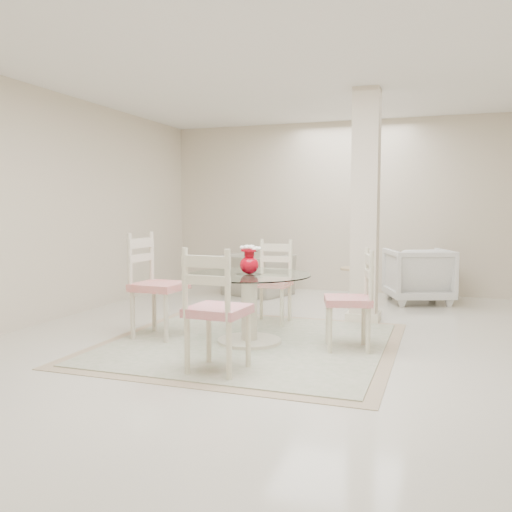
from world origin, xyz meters
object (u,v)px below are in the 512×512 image
(red_vase, at_px, (249,260))
(dining_chair_east, at_px, (355,292))
(column, at_px, (365,206))
(dining_table, at_px, (249,308))
(side_table, at_px, (357,287))
(armchair_white, at_px, (418,275))
(dining_chair_north, at_px, (273,275))
(recliner_taupe, at_px, (256,275))
(dining_chair_south, at_px, (214,301))
(dining_chair_west, at_px, (153,277))

(red_vase, bearing_deg, dining_chair_east, 4.95)
(column, relative_size, dining_table, 2.25)
(red_vase, relative_size, side_table, 0.57)
(column, relative_size, armchair_white, 3.17)
(dining_chair_north, distance_m, recliner_taupe, 2.07)
(recliner_taupe, bearing_deg, armchair_white, -158.86)
(recliner_taupe, bearing_deg, dining_table, 126.40)
(recliner_taupe, bearing_deg, red_vase, 126.43)
(dining_chair_south, xyz_separation_m, armchair_white, (1.39, 4.02, -0.20))
(dining_chair_east, relative_size, dining_chair_west, 0.88)
(column, bearing_deg, side_table, 102.11)
(dining_chair_north, relative_size, armchair_white, 1.25)
(dining_chair_west, bearing_deg, dining_chair_south, -127.70)
(recliner_taupe, distance_m, armchair_white, 2.39)
(dining_table, xyz_separation_m, red_vase, (0.00, 0.00, 0.47))
(column, xyz_separation_m, dining_chair_north, (-0.98, -0.49, -0.79))
(red_vase, height_order, dining_chair_east, dining_chair_east)
(column, bearing_deg, dining_chair_south, -108.24)
(dining_chair_north, bearing_deg, column, 25.85)
(dining_table, height_order, dining_chair_east, dining_chair_east)
(dining_chair_west, bearing_deg, red_vase, -82.64)
(column, bearing_deg, red_vase, -120.92)
(dining_chair_north, relative_size, side_table, 2.14)
(armchair_white, bearing_deg, red_vase, 44.17)
(dining_chair_south, bearing_deg, column, -104.63)
(dining_chair_east, bearing_deg, dining_table, -99.62)
(red_vase, bearing_deg, recliner_taupe, 107.93)
(dining_table, distance_m, dining_chair_west, 1.06)
(dining_chair_east, bearing_deg, dining_chair_west, -100.26)
(dining_chair_north, xyz_separation_m, armchair_white, (1.53, 1.98, -0.17))
(column, bearing_deg, armchair_white, 69.65)
(dining_chair_west, height_order, armchair_white, dining_chair_west)
(recliner_taupe, height_order, side_table, recliner_taupe)
(dining_chair_north, xyz_separation_m, dining_chair_south, (0.14, -2.04, 0.03))
(red_vase, bearing_deg, dining_chair_south, -86.16)
(dining_chair_south, height_order, armchair_white, dining_chair_south)
(column, relative_size, recliner_taupe, 2.82)
(column, distance_m, dining_table, 2.02)
(dining_chair_south, relative_size, recliner_taupe, 1.17)
(red_vase, xyz_separation_m, dining_chair_south, (0.07, -1.02, -0.23))
(column, relative_size, dining_chair_west, 2.27)
(dining_chair_west, bearing_deg, side_table, -27.94)
(red_vase, distance_m, recliner_taupe, 3.08)
(dining_chair_west, relative_size, armchair_white, 1.39)
(dining_chair_east, xyz_separation_m, recliner_taupe, (-1.95, 2.80, -0.24))
(column, bearing_deg, recliner_taupe, 143.08)
(column, height_order, red_vase, column)
(dining_chair_east, distance_m, armchair_white, 2.95)
(dining_chair_west, distance_m, recliner_taupe, 2.98)
(column, distance_m, dining_chair_west, 2.59)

